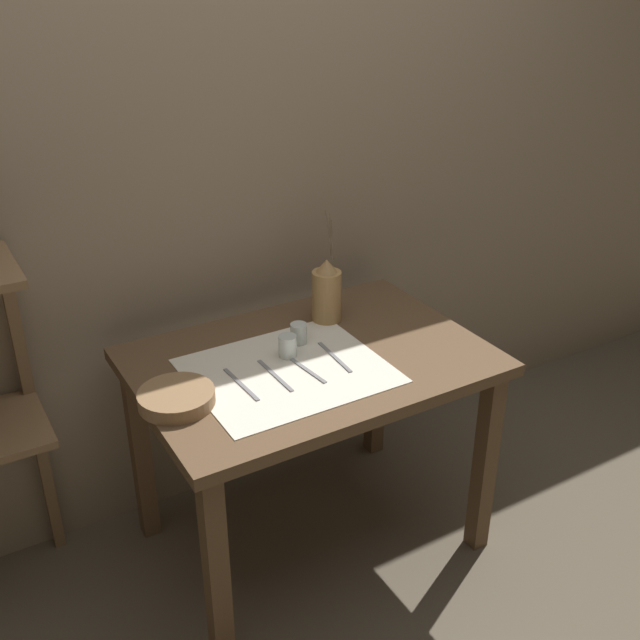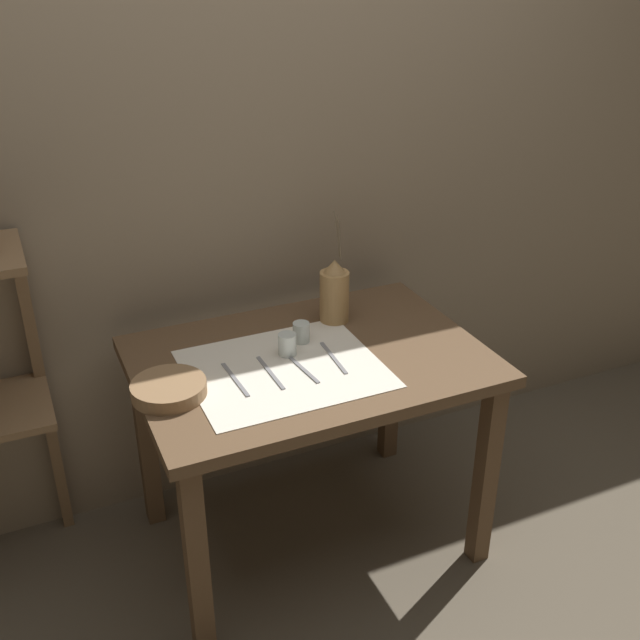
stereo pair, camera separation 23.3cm
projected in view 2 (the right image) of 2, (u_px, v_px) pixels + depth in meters
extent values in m
plane|color=brown|center=(311.00, 536.00, 2.71)|extent=(12.00, 12.00, 0.00)
cube|color=gray|center=(252.00, 177.00, 2.57)|extent=(7.00, 0.06, 2.40)
cube|color=brown|center=(310.00, 361.00, 2.38)|extent=(1.10, 0.77, 0.04)
cube|color=brown|center=(197.00, 565.00, 2.11)|extent=(0.06, 0.06, 0.71)
cube|color=brown|center=(486.00, 474.00, 2.46)|extent=(0.06, 0.06, 0.71)
cube|color=brown|center=(146.00, 440.00, 2.64)|extent=(0.06, 0.06, 0.71)
cube|color=brown|center=(390.00, 380.00, 2.99)|extent=(0.06, 0.06, 0.71)
cube|color=brown|center=(43.00, 392.00, 2.51)|extent=(0.04, 0.04, 1.15)
cube|color=silver|center=(284.00, 369.00, 2.30)|extent=(0.58, 0.49, 0.00)
cylinder|color=#A87F4C|center=(334.00, 297.00, 2.55)|extent=(0.10, 0.10, 0.18)
cone|color=#A87F4C|center=(335.00, 266.00, 2.50)|extent=(0.08, 0.08, 0.05)
cylinder|color=brown|center=(340.00, 241.00, 2.46)|extent=(0.01, 0.01, 0.14)
cylinder|color=brown|center=(338.00, 236.00, 2.46)|extent=(0.03, 0.04, 0.16)
cylinder|color=brown|center=(338.00, 236.00, 2.46)|extent=(0.02, 0.04, 0.16)
cylinder|color=#8E6B47|center=(169.00, 389.00, 2.15)|extent=(0.22, 0.22, 0.04)
cylinder|color=silver|center=(287.00, 344.00, 2.36)|extent=(0.06, 0.06, 0.07)
cylinder|color=silver|center=(301.00, 332.00, 2.44)|extent=(0.05, 0.05, 0.07)
cube|color=gray|center=(235.00, 379.00, 2.23)|extent=(0.02, 0.21, 0.00)
cube|color=gray|center=(270.00, 373.00, 2.27)|extent=(0.02, 0.21, 0.00)
cube|color=gray|center=(301.00, 367.00, 2.30)|extent=(0.04, 0.21, 0.00)
sphere|color=gray|center=(285.00, 352.00, 2.38)|extent=(0.02, 0.02, 0.02)
cube|color=gray|center=(333.00, 358.00, 2.35)|extent=(0.02, 0.21, 0.00)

